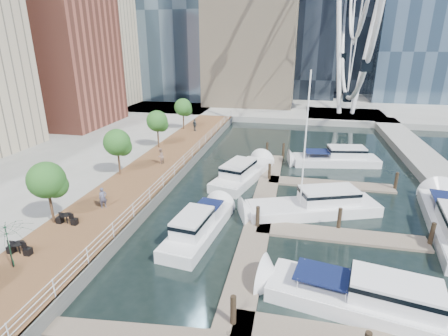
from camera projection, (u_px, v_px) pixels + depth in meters
name	position (u px, v px, depth m)	size (l,w,h in m)	color
ground	(188.00, 291.00, 19.82)	(520.00, 520.00, 0.00)	black
boardwalk	(147.00, 177.00, 35.23)	(6.00, 60.00, 1.00)	brown
seawall	(176.00, 180.00, 34.64)	(0.25, 60.00, 1.00)	#595954
land_far	(283.00, 85.00, 113.55)	(200.00, 114.00, 1.00)	gray
breakwater	(445.00, 182.00, 34.13)	(4.00, 60.00, 1.00)	gray
pier	(345.00, 116.00, 64.77)	(14.00, 12.00, 1.00)	gray
railing	(174.00, 170.00, 34.31)	(0.10, 60.00, 1.05)	white
floating_docks	(324.00, 217.00, 27.27)	(16.00, 34.00, 2.60)	#6D6051
midrise_condos	(5.00, 42.00, 46.58)	(19.00, 67.00, 28.00)	#BCAD8E
street_trees	(117.00, 142.00, 33.50)	(2.60, 42.60, 4.60)	#3F2B1C
yacht_foreground	(365.00, 310.00, 18.45)	(3.02, 11.27, 2.15)	white
pedestrian_near	(103.00, 198.00, 27.38)	(0.61, 0.40, 1.68)	#494A61
pedestrian_mid	(160.00, 156.00, 37.35)	(0.85, 0.66, 1.74)	gray
pedestrian_far	(195.00, 125.00, 51.55)	(1.05, 0.44, 1.79)	#343C42
moored_yachts	(321.00, 215.00, 28.58)	(23.12, 37.16, 11.50)	silver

